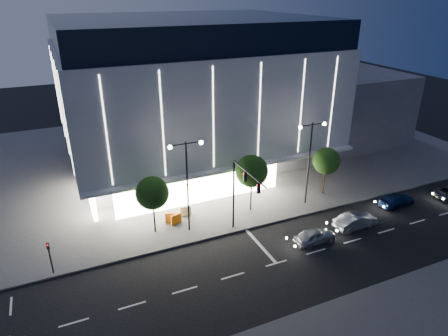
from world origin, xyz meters
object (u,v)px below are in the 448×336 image
(traffic_mast, at_px, (241,188))
(barrier_a, at_px, (176,219))
(barrier_c, at_px, (171,218))
(barrier_d, at_px, (186,211))
(tree_left, at_px, (153,195))
(car_lead, at_px, (315,236))
(ped_signal_far, at_px, (50,255))
(car_third, at_px, (397,200))
(street_lamp_west, at_px, (187,174))
(tree_mid, at_px, (252,173))
(street_lamp_east, at_px, (310,152))
(tree_right, at_px, (326,162))
(car_second, at_px, (356,221))

(traffic_mast, xyz_separation_m, barrier_a, (-4.78, 4.24, -4.38))
(barrier_c, xyz_separation_m, barrier_d, (1.72, 0.66, 0.00))
(tree_left, bearing_deg, car_lead, -29.86)
(ped_signal_far, relative_size, car_third, 0.70)
(street_lamp_west, distance_m, tree_mid, 7.28)
(street_lamp_west, distance_m, ped_signal_far, 12.76)
(street_lamp_west, relative_size, car_third, 2.11)
(car_lead, bearing_deg, tree_mid, 18.56)
(street_lamp_east, distance_m, barrier_d, 13.79)
(car_lead, bearing_deg, car_third, -81.47)
(barrier_a, relative_size, barrier_c, 1.00)
(car_lead, bearing_deg, tree_left, 58.48)
(barrier_c, bearing_deg, tree_right, 14.78)
(car_second, distance_m, car_third, 7.06)
(car_lead, height_order, barrier_a, car_lead)
(street_lamp_east, xyz_separation_m, ped_signal_far, (-25.00, -1.50, -4.07))
(street_lamp_west, bearing_deg, car_lead, -32.82)
(ped_signal_far, bearing_deg, car_third, -4.47)
(ped_signal_far, relative_size, car_second, 0.67)
(street_lamp_west, xyz_separation_m, tree_mid, (7.03, 1.02, -1.62))
(car_second, bearing_deg, ped_signal_far, 79.14)
(barrier_a, bearing_deg, traffic_mast, -57.47)
(car_third, relative_size, barrier_a, 3.87)
(tree_left, bearing_deg, barrier_d, 25.21)
(ped_signal_far, bearing_deg, traffic_mast, -4.15)
(barrier_a, bearing_deg, car_lead, -52.66)
(tree_left, height_order, car_second, tree_left)
(ped_signal_far, distance_m, tree_left, 9.61)
(barrier_c, bearing_deg, barrier_d, 39.15)
(street_lamp_east, bearing_deg, tree_mid, 170.31)
(barrier_c, bearing_deg, street_lamp_west, -42.11)
(street_lamp_west, bearing_deg, barrier_d, 78.22)
(street_lamp_east, height_order, car_third, street_lamp_east)
(car_third, distance_m, barrier_a, 23.07)
(tree_mid, distance_m, car_lead, 8.58)
(barrier_c, bearing_deg, barrier_a, -31.43)
(tree_mid, relative_size, barrier_c, 5.59)
(car_lead, bearing_deg, traffic_mast, 56.12)
(street_lamp_west, height_order, tree_left, street_lamp_west)
(car_lead, bearing_deg, street_lamp_east, -29.40)
(street_lamp_east, xyz_separation_m, barrier_c, (-14.16, 2.02, -5.31))
(tree_mid, distance_m, car_second, 10.88)
(car_lead, relative_size, barrier_c, 3.57)
(tree_mid, bearing_deg, street_lamp_west, -171.74)
(car_third, bearing_deg, car_lead, 96.47)
(traffic_mast, relative_size, street_lamp_east, 0.79)
(tree_right, relative_size, car_third, 1.29)
(tree_mid, bearing_deg, traffic_mast, -129.42)
(traffic_mast, bearing_deg, street_lamp_west, 146.35)
(tree_left, bearing_deg, street_lamp_east, -3.65)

